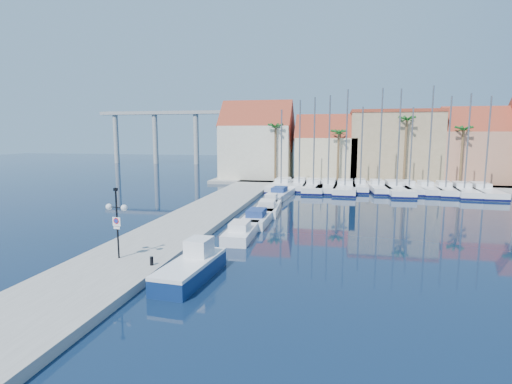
% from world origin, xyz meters
% --- Properties ---
extents(ground, '(260.00, 260.00, 0.00)m').
position_xyz_m(ground, '(0.00, 0.00, 0.00)').
color(ground, black).
rests_on(ground, ground).
extents(quay_west, '(6.00, 77.00, 0.50)m').
position_xyz_m(quay_west, '(-9.00, 13.50, 0.25)').
color(quay_west, gray).
rests_on(quay_west, ground).
extents(shore_north, '(54.00, 16.00, 0.50)m').
position_xyz_m(shore_north, '(10.00, 48.00, 0.25)').
color(shore_north, gray).
rests_on(shore_north, ground).
extents(lamp_post, '(1.48, 0.53, 4.39)m').
position_xyz_m(lamp_post, '(-9.21, -0.67, 3.38)').
color(lamp_post, black).
rests_on(lamp_post, quay_west).
extents(bollard, '(0.20, 0.20, 0.51)m').
position_xyz_m(bollard, '(-6.60, -1.54, 0.75)').
color(bollard, black).
rests_on(bollard, quay_west).
extents(fishing_boat, '(2.49, 6.10, 2.08)m').
position_xyz_m(fishing_boat, '(-3.99, -1.91, 0.69)').
color(fishing_boat, navy).
rests_on(fishing_boat, ground).
extents(motorboat_west_0, '(2.14, 6.18, 1.40)m').
position_xyz_m(motorboat_west_0, '(-3.40, 7.42, 0.51)').
color(motorboat_west_0, white).
rests_on(motorboat_west_0, ground).
extents(motorboat_west_1, '(2.15, 6.72, 1.40)m').
position_xyz_m(motorboat_west_1, '(-3.16, 12.85, 0.51)').
color(motorboat_west_1, white).
rests_on(motorboat_west_1, ground).
extents(motorboat_west_2, '(2.61, 6.99, 1.40)m').
position_xyz_m(motorboat_west_2, '(-3.06, 17.89, 0.51)').
color(motorboat_west_2, white).
rests_on(motorboat_west_2, ground).
extents(motorboat_west_3, '(1.75, 5.30, 1.40)m').
position_xyz_m(motorboat_west_3, '(-3.32, 22.23, 0.51)').
color(motorboat_west_3, white).
rests_on(motorboat_west_3, ground).
extents(motorboat_west_4, '(3.02, 7.52, 1.40)m').
position_xyz_m(motorboat_west_4, '(-3.25, 28.66, 0.51)').
color(motorboat_west_4, white).
rests_on(motorboat_west_4, ground).
extents(sailboat_0, '(3.35, 11.06, 11.60)m').
position_xyz_m(sailboat_0, '(-4.07, 35.89, 0.56)').
color(sailboat_0, white).
rests_on(sailboat_0, ground).
extents(sailboat_1, '(2.57, 9.13, 12.99)m').
position_xyz_m(sailboat_1, '(-1.56, 36.86, 0.61)').
color(sailboat_1, white).
rests_on(sailboat_1, ground).
extents(sailboat_2, '(3.00, 10.87, 13.22)m').
position_xyz_m(sailboat_2, '(0.59, 35.66, 0.58)').
color(sailboat_2, white).
rests_on(sailboat_2, ground).
extents(sailboat_3, '(3.48, 10.67, 13.49)m').
position_xyz_m(sailboat_3, '(2.72, 36.01, 0.59)').
color(sailboat_3, white).
rests_on(sailboat_3, ground).
extents(sailboat_4, '(3.54, 11.64, 14.14)m').
position_xyz_m(sailboat_4, '(5.07, 35.28, 0.58)').
color(sailboat_4, white).
rests_on(sailboat_4, ground).
extents(sailboat_5, '(2.32, 8.19, 11.92)m').
position_xyz_m(sailboat_5, '(7.22, 36.88, 0.61)').
color(sailboat_5, white).
rests_on(sailboat_5, ground).
extents(sailboat_6, '(3.14, 9.56, 14.38)m').
position_xyz_m(sailboat_6, '(9.68, 36.47, 0.62)').
color(sailboat_6, white).
rests_on(sailboat_6, ground).
extents(sailboat_7, '(3.71, 12.10, 14.14)m').
position_xyz_m(sailboat_7, '(11.99, 35.75, 0.58)').
color(sailboat_7, white).
rests_on(sailboat_7, ground).
extents(sailboat_8, '(3.20, 9.30, 11.74)m').
position_xyz_m(sailboat_8, '(13.80, 36.65, 0.59)').
color(sailboat_8, white).
rests_on(sailboat_8, ground).
extents(sailboat_9, '(2.74, 9.02, 14.51)m').
position_xyz_m(sailboat_9, '(16.15, 36.19, 0.64)').
color(sailboat_9, white).
rests_on(sailboat_9, ground).
extents(sailboat_10, '(3.19, 9.69, 13.10)m').
position_xyz_m(sailboat_10, '(18.49, 36.05, 0.60)').
color(sailboat_10, white).
rests_on(sailboat_10, ground).
extents(sailboat_11, '(3.39, 10.72, 13.36)m').
position_xyz_m(sailboat_11, '(20.64, 35.46, 0.59)').
color(sailboat_11, white).
rests_on(sailboat_11, ground).
extents(sailboat_12, '(3.09, 11.08, 12.96)m').
position_xyz_m(sailboat_12, '(23.03, 35.48, 0.58)').
color(sailboat_12, white).
rests_on(sailboat_12, ground).
extents(building_0, '(12.30, 9.00, 13.50)m').
position_xyz_m(building_0, '(-10.00, 47.00, 6.52)').
color(building_0, beige).
rests_on(building_0, shore_north).
extents(building_1, '(10.30, 8.00, 11.00)m').
position_xyz_m(building_1, '(2.00, 47.00, 5.30)').
color(building_1, '#C9B88E').
rests_on(building_1, shore_north).
extents(building_2, '(14.20, 10.20, 11.50)m').
position_xyz_m(building_2, '(13.00, 48.00, 6.26)').
color(building_2, '#9F8962').
rests_on(building_2, shore_north).
extents(building_3, '(10.30, 8.00, 12.00)m').
position_xyz_m(building_3, '(25.00, 47.00, 5.86)').
color(building_3, tan).
rests_on(building_3, shore_north).
extents(palm_0, '(2.60, 2.60, 10.15)m').
position_xyz_m(palm_0, '(-6.00, 42.00, 9.08)').
color(palm_0, brown).
rests_on(palm_0, shore_north).
extents(palm_1, '(2.60, 2.60, 9.15)m').
position_xyz_m(palm_1, '(4.00, 42.00, 8.14)').
color(palm_1, brown).
rests_on(palm_1, shore_north).
extents(palm_2, '(2.60, 2.60, 11.15)m').
position_xyz_m(palm_2, '(14.00, 42.00, 10.02)').
color(palm_2, brown).
rests_on(palm_2, shore_north).
extents(palm_3, '(2.60, 2.60, 9.65)m').
position_xyz_m(palm_3, '(22.00, 42.00, 8.61)').
color(palm_3, brown).
rests_on(palm_3, shore_north).
extents(viaduct, '(48.00, 2.20, 14.45)m').
position_xyz_m(viaduct, '(-39.07, 82.00, 10.25)').
color(viaduct, '#9E9E99').
rests_on(viaduct, ground).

